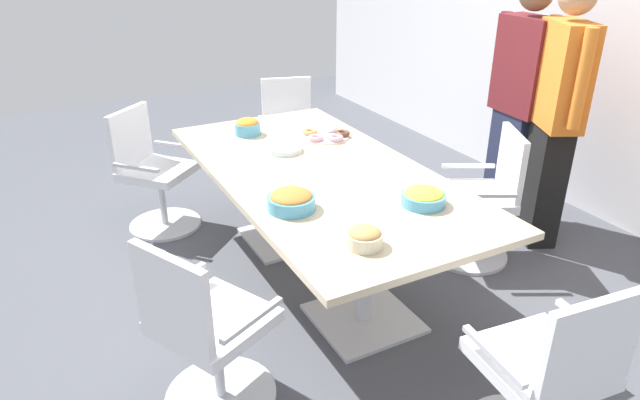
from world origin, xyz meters
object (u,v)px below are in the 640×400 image
object	(u,v)px
person_standing_1	(556,113)
snack_bowl_pretzels	(291,200)
office_chair_3	(546,382)
snack_bowl_chips_yellow	(423,197)
donut_platter	(326,135)
office_chair_4	(482,203)
office_chair_0	(290,138)
snack_bowl_cookies	(364,237)
conference_table	(320,189)
office_chair_1	(153,177)
plate_stack	(284,149)
snack_bowl_chips_orange	(248,126)
office_chair_2	(206,337)
person_standing_0	(520,101)

from	to	relation	value
person_standing_1	snack_bowl_pretzels	distance (m)	2.02
office_chair_3	snack_bowl_chips_yellow	size ratio (longest dim) A/B	3.82
snack_bowl_chips_yellow	donut_platter	size ratio (longest dim) A/B	0.71
office_chair_4	snack_bowl_pretzels	xyz separation A→B (m)	(0.11, -1.46, 0.40)
office_chair_0	donut_platter	xyz separation A→B (m)	(1.00, -0.17, 0.36)
office_chair_4	person_standing_1	bearing A→B (deg)	-63.57
snack_bowl_cookies	conference_table	bearing A→B (deg)	164.88
office_chair_0	office_chair_1	world-z (taller)	same
office_chair_3	plate_stack	bearing A→B (deg)	101.59
office_chair_1	snack_bowl_pretzels	distance (m)	1.70
snack_bowl_chips_orange	donut_platter	bearing A→B (deg)	55.59
office_chair_0	office_chair_3	world-z (taller)	same
office_chair_2	snack_bowl_cookies	xyz separation A→B (m)	(0.13, 0.74, 0.39)
office_chair_1	snack_bowl_chips_orange	size ratio (longest dim) A/B	4.97
office_chair_1	person_standing_0	size ratio (longest dim) A/B	0.50
snack_bowl_pretzels	office_chair_0	bearing A→B (deg)	155.53
office_chair_2	donut_platter	distance (m)	1.87
conference_table	snack_bowl_chips_yellow	distance (m)	0.74
office_chair_0	person_standing_1	world-z (taller)	person_standing_1
office_chair_1	person_standing_0	bearing A→B (deg)	112.87
office_chair_3	snack_bowl_chips_orange	distance (m)	2.57
snack_bowl_pretzels	snack_bowl_chips_orange	bearing A→B (deg)	169.26
office_chair_1	snack_bowl_chips_yellow	world-z (taller)	office_chair_1
conference_table	office_chair_3	xyz separation A→B (m)	(1.68, 0.16, -0.22)
office_chair_1	plate_stack	size ratio (longest dim) A/B	3.86
office_chair_2	person_standing_0	size ratio (longest dim) A/B	0.50
person_standing_1	donut_platter	distance (m)	1.56
snack_bowl_cookies	snack_bowl_chips_orange	distance (m)	1.74
conference_table	snack_bowl_chips_orange	bearing A→B (deg)	-170.24
person_standing_1	snack_bowl_chips_orange	bearing A→B (deg)	83.72
person_standing_0	snack_bowl_chips_yellow	size ratio (longest dim) A/B	7.57
snack_bowl_chips_orange	plate_stack	size ratio (longest dim) A/B	0.78
office_chair_2	snack_bowl_chips_yellow	distance (m)	1.31
office_chair_2	conference_table	bearing A→B (deg)	101.87
snack_bowl_chips_yellow	snack_bowl_pretzels	world-z (taller)	snack_bowl_pretzels
office_chair_4	office_chair_3	bearing A→B (deg)	173.86
plate_stack	donut_platter	bearing A→B (deg)	107.02
person_standing_0	person_standing_1	bearing A→B (deg)	176.14
office_chair_2	snack_bowl_pretzels	size ratio (longest dim) A/B	3.58
person_standing_0	snack_bowl_cookies	distance (m)	2.17
conference_table	office_chair_4	size ratio (longest dim) A/B	2.64
office_chair_4	person_standing_0	size ratio (longest dim) A/B	0.50
office_chair_2	office_chair_0	bearing A→B (deg)	121.04
person_standing_0	office_chair_4	bearing A→B (deg)	125.31
conference_table	plate_stack	xyz separation A→B (m)	(-0.40, -0.06, 0.14)
snack_bowl_pretzels	plate_stack	xyz separation A→B (m)	(-0.80, 0.32, -0.03)
office_chair_1	snack_bowl_pretzels	bearing A→B (deg)	61.43
plate_stack	office_chair_3	bearing A→B (deg)	5.87
snack_bowl_chips_yellow	donut_platter	bearing A→B (deg)	177.24
snack_bowl_chips_yellow	office_chair_3	bearing A→B (deg)	-6.22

